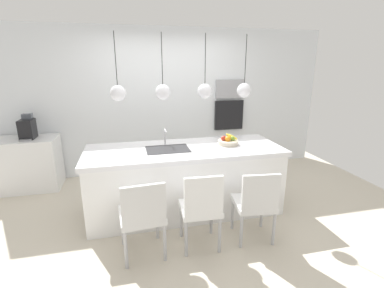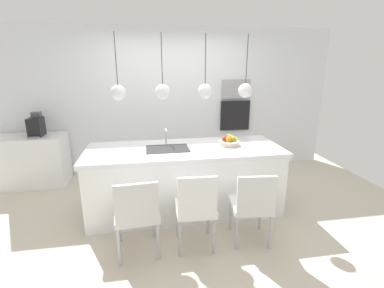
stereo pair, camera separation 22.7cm
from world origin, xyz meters
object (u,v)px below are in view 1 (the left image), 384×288
fruit_bowl (228,141)px  chair_far (256,202)px  chair_middle (201,207)px  microwave (230,89)px  chair_near (142,214)px  coffee_machine (27,128)px  oven (229,115)px

fruit_bowl → chair_far: bearing=-89.5°
chair_middle → microwave: bearing=63.8°
fruit_bowl → chair_near: bearing=-144.0°
chair_middle → chair_far: bearing=0.1°
chair_near → chair_middle: chair_middle is taller
coffee_machine → chair_middle: (2.24, -2.16, -0.50)m
chair_middle → coffee_machine: bearing=136.1°
microwave → coffee_machine: bearing=-175.1°
fruit_bowl → chair_middle: (-0.63, -0.90, -0.44)m
microwave → chair_far: (-0.57, -2.46, -1.04)m
microwave → chair_near: microwave is taller
chair_far → coffee_machine: bearing=143.1°
coffee_machine → chair_near: 2.75m
coffee_machine → microwave: 3.50m
fruit_bowl → coffee_machine: size_ratio=0.74×
fruit_bowl → chair_far: fruit_bowl is taller
fruit_bowl → chair_near: fruit_bowl is taller
coffee_machine → microwave: microwave is taller
microwave → fruit_bowl: bearing=-110.5°
microwave → chair_far: bearing=-103.1°
chair_middle → chair_far: (0.63, 0.00, -0.02)m
fruit_bowl → microwave: bearing=69.5°
chair_near → coffee_machine: bearing=126.9°
microwave → chair_near: bearing=-126.6°
chair_far → microwave: bearing=76.9°
chair_near → oven: bearing=53.4°
coffee_machine → chair_far: (2.88, -2.16, -0.52)m
coffee_machine → oven: size_ratio=0.68×
chair_middle → chair_near: bearing=-179.8°
fruit_bowl → chair_middle: size_ratio=0.31×
oven → coffee_machine: bearing=-175.1°
fruit_bowl → chair_near: 1.61m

